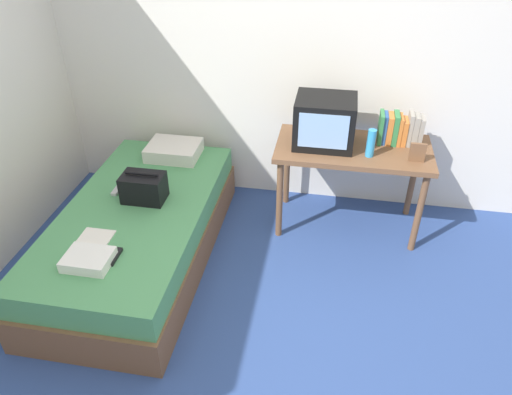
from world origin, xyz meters
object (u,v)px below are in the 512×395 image
picture_frame (418,152)px  remote_dark (115,257)px  desk (352,157)px  bed (139,233)px  water_bottle (371,143)px  handbag (144,187)px  remote_silver (117,190)px  pillow (174,150)px  folded_towel (88,260)px  book_row (400,129)px  tv (325,121)px  magazine (92,243)px

picture_frame → remote_dark: picture_frame is taller
picture_frame → desk: bearing=161.3°
bed → picture_frame: (1.94, 0.54, 0.56)m
bed → water_bottle: bearing=19.3°
handbag → remote_silver: size_ratio=2.08×
pillow → picture_frame: bearing=-6.6°
pillow → folded_towel: bearing=-93.7°
pillow → remote_silver: bearing=-113.3°
picture_frame → handbag: bearing=-167.0°
water_bottle → pillow: water_bottle is taller
picture_frame → folded_towel: size_ratio=0.51×
book_row → folded_towel: size_ratio=1.14×
handbag → remote_dark: 0.65m
tv → book_row: (0.56, 0.11, -0.07)m
tv → pillow: (-1.22, 0.05, -0.38)m
book_row → picture_frame: size_ratio=2.26×
handbag → magazine: size_ratio=1.03×
tv → handbag: bearing=-154.0°
desk → tv: 0.36m
bed → remote_silver: (-0.20, 0.17, 0.25)m
magazine → remote_silver: 0.61m
tv → remote_silver: (-1.47, -0.53, -0.43)m
magazine → folded_towel: (0.07, -0.18, 0.03)m
tv → folded_towel: size_ratio=1.57×
tv → pillow: bearing=177.5°
book_row → pillow: 1.81m
remote_dark → folded_towel: bearing=-148.6°
desk → book_row: (0.33, 0.12, 0.20)m
folded_towel → pillow: bearing=86.3°
water_bottle → remote_dark: 1.91m
water_bottle → handbag: bearing=-163.7°
folded_towel → tv: bearing=45.3°
book_row → remote_dark: 2.23m
tv → remote_silver: bearing=-160.1°
water_bottle → pillow: size_ratio=0.49×
picture_frame → folded_towel: (-1.98, -1.16, -0.30)m
handbag → desk: bearing=21.8°
remote_silver → pillow: bearing=66.7°
remote_dark → remote_silver: size_ratio=1.08×
pillow → magazine: 1.20m
desk → remote_silver: bearing=-163.1°
desk → pillow: size_ratio=2.74×
bed → handbag: size_ratio=6.67×
handbag → folded_towel: 0.73m
magazine → remote_silver: remote_silver is taller
desk → picture_frame: (0.44, -0.15, 0.16)m
book_row → magazine: book_row is taller
handbag → folded_towel: handbag is taller
tv → pillow: size_ratio=1.04×
bed → desk: (1.50, 0.69, 0.40)m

